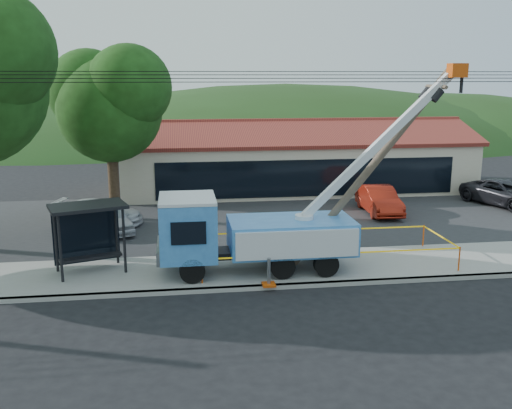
{
  "coord_description": "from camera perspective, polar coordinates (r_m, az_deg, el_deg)",
  "views": [
    {
      "loc": [
        -3.71,
        -16.71,
        7.41
      ],
      "look_at": [
        -0.68,
        5.0,
        2.43
      ],
      "focal_mm": 40.0,
      "sensor_mm": 36.0,
      "label": 1
    }
  ],
  "objects": [
    {
      "name": "parking_lot",
      "position": [
        29.87,
        -0.55,
        -1.46
      ],
      "size": [
        60.0,
        12.0,
        0.1
      ],
      "primitive_type": "cube",
      "color": "#28282B",
      "rests_on": "ground"
    },
    {
      "name": "utility_truck",
      "position": [
        21.42,
        -0.42,
        -2.64
      ],
      "size": [
        11.45,
        3.93,
        7.68
      ],
      "color": "black",
      "rests_on": "ground"
    },
    {
      "name": "car_dark",
      "position": [
        35.77,
        23.58,
        -0.24
      ],
      "size": [
        3.98,
        5.71,
        1.45
      ],
      "primitive_type": "imported",
      "rotation": [
        0.0,
        0.0,
        0.34
      ],
      "color": "#222227",
      "rests_on": "ground"
    },
    {
      "name": "hill_east",
      "position": [
        79.58,
        17.3,
        6.88
      ],
      "size": [
        72.8,
        52.0,
        26.0
      ],
      "primitive_type": "ellipsoid",
      "color": "#203814",
      "rests_on": "ground"
    },
    {
      "name": "hill_west",
      "position": [
        72.97,
        -16.9,
        6.42
      ],
      "size": [
        78.4,
        56.0,
        28.0
      ],
      "primitive_type": "ellipsoid",
      "color": "#203814",
      "rests_on": "ground"
    },
    {
      "name": "bus_shelter",
      "position": [
        22.19,
        -16.48,
        -1.68
      ],
      "size": [
        3.08,
        2.43,
        2.6
      ],
      "rotation": [
        0.0,
        0.0,
        0.32
      ],
      "color": "black",
      "rests_on": "ground"
    },
    {
      "name": "car_silver",
      "position": [
        28.23,
        -14.33,
        -2.82
      ],
      "size": [
        2.86,
        4.21,
        1.33
      ],
      "primitive_type": "imported",
      "rotation": [
        0.0,
        0.0,
        0.36
      ],
      "color": "silver",
      "rests_on": "ground"
    },
    {
      "name": "tree_lot",
      "position": [
        29.91,
        -14.47,
        10.11
      ],
      "size": [
        6.3,
        5.6,
        8.94
      ],
      "color": "#332316",
      "rests_on": "ground"
    },
    {
      "name": "caution_tape",
      "position": [
        22.65,
        6.79,
        -4.12
      ],
      "size": [
        9.79,
        3.27,
        0.95
      ],
      "color": "#CE470B",
      "rests_on": "ground"
    },
    {
      "name": "ground",
      "position": [
        18.65,
        4.27,
        -10.64
      ],
      "size": [
        120.0,
        120.0,
        0.0
      ],
      "primitive_type": "plane",
      "color": "black",
      "rests_on": "ground"
    },
    {
      "name": "car_white",
      "position": [
        29.62,
        -15.33,
        -2.15
      ],
      "size": [
        4.63,
        2.7,
        1.26
      ],
      "primitive_type": "imported",
      "rotation": [
        0.0,
        0.0,
        1.34
      ],
      "color": "silver",
      "rests_on": "ground"
    },
    {
      "name": "strip_mall",
      "position": [
        37.89,
        3.9,
        4.38
      ],
      "size": [
        22.5,
        8.53,
        4.67
      ],
      "color": "beige",
      "rests_on": "ground"
    },
    {
      "name": "sidewalk",
      "position": [
        22.28,
        2.11,
        -6.43
      ],
      "size": [
        60.0,
        4.0,
        0.15
      ],
      "primitive_type": "cube",
      "color": "gray",
      "rests_on": "ground"
    },
    {
      "name": "car_red",
      "position": [
        31.7,
        12.13,
        -1.01
      ],
      "size": [
        1.73,
        4.46,
        1.45
      ],
      "primitive_type": "imported",
      "rotation": [
        0.0,
        0.0,
        -0.04
      ],
      "color": "#9F1F0F",
      "rests_on": "ground"
    },
    {
      "name": "leaning_pole",
      "position": [
        22.48,
        12.06,
        4.43
      ],
      "size": [
        6.18,
        1.72,
        7.62
      ],
      "color": "brown",
      "rests_on": "ground"
    },
    {
      "name": "curb",
      "position": [
        20.52,
        3.04,
        -8.15
      ],
      "size": [
        60.0,
        0.25,
        0.15
      ],
      "primitive_type": "cube",
      "color": "gray",
      "rests_on": "ground"
    },
    {
      "name": "hill_center",
      "position": [
        73.38,
        2.9,
        6.99
      ],
      "size": [
        89.6,
        64.0,
        32.0
      ],
      "primitive_type": "ellipsoid",
      "color": "#203814",
      "rests_on": "ground"
    }
  ]
}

